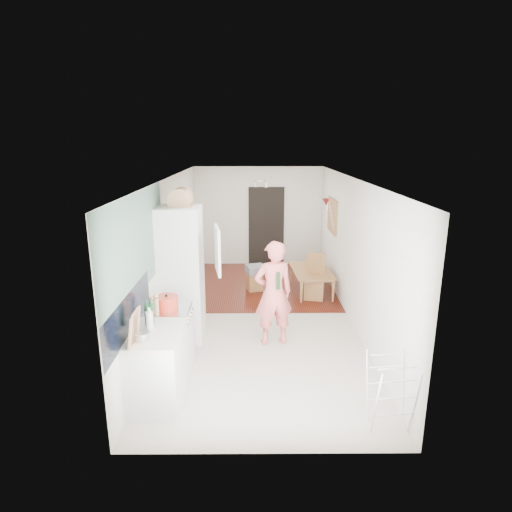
{
  "coord_description": "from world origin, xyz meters",
  "views": [
    {
      "loc": [
        -0.13,
        -7.21,
        3.12
      ],
      "look_at": [
        -0.08,
        0.2,
        1.11
      ],
      "focal_mm": 30.0,
      "sensor_mm": 36.0,
      "label": 1
    }
  ],
  "objects_px": {
    "person": "(274,284)",
    "stool": "(254,282)",
    "dining_chair": "(315,277)",
    "drying_rack": "(390,394)",
    "dining_table": "(312,283)"
  },
  "relations": [
    {
      "from": "dining_table",
      "to": "person",
      "type": "bearing_deg",
      "value": 154.55
    },
    {
      "from": "stool",
      "to": "drying_rack",
      "type": "xyz_separation_m",
      "value": [
        1.49,
        -4.53,
        0.23
      ]
    },
    {
      "from": "dining_chair",
      "to": "stool",
      "type": "distance_m",
      "value": 1.33
    },
    {
      "from": "stool",
      "to": "person",
      "type": "bearing_deg",
      "value": -83.3
    },
    {
      "from": "person",
      "to": "drying_rack",
      "type": "height_order",
      "value": "person"
    },
    {
      "from": "person",
      "to": "dining_chair",
      "type": "xyz_separation_m",
      "value": [
        0.92,
        1.97,
        -0.53
      ]
    },
    {
      "from": "person",
      "to": "drying_rack",
      "type": "relative_size",
      "value": 2.35
    },
    {
      "from": "dining_table",
      "to": "drying_rack",
      "type": "xyz_separation_m",
      "value": [
        0.26,
        -4.44,
        0.21
      ]
    },
    {
      "from": "dining_table",
      "to": "stool",
      "type": "distance_m",
      "value": 1.23
    },
    {
      "from": "dining_table",
      "to": "stool",
      "type": "relative_size",
      "value": 3.07
    },
    {
      "from": "stool",
      "to": "dining_table",
      "type": "bearing_deg",
      "value": -4.32
    },
    {
      "from": "drying_rack",
      "to": "dining_chair",
      "type": "bearing_deg",
      "value": 87.16
    },
    {
      "from": "stool",
      "to": "drying_rack",
      "type": "distance_m",
      "value": 4.77
    },
    {
      "from": "person",
      "to": "stool",
      "type": "xyz_separation_m",
      "value": [
        -0.29,
        2.45,
        -0.79
      ]
    },
    {
      "from": "dining_table",
      "to": "stool",
      "type": "bearing_deg",
      "value": 81.85
    }
  ]
}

